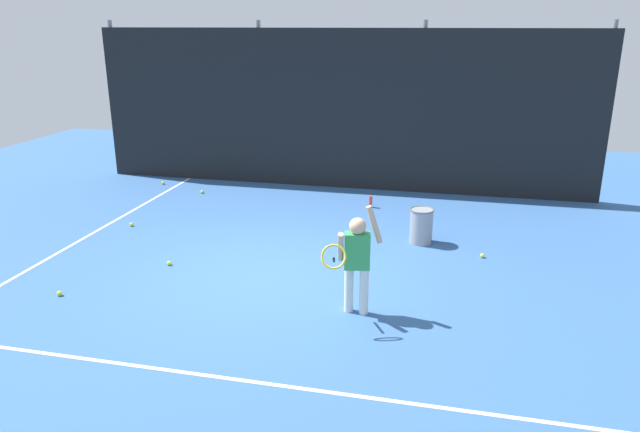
{
  "coord_description": "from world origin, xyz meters",
  "views": [
    {
      "loc": [
        2.41,
        -7.27,
        3.34
      ],
      "look_at": [
        0.69,
        0.17,
        0.85
      ],
      "focal_mm": 33.24,
      "sensor_mm": 36.0,
      "label": 1
    }
  ],
  "objects_px": {
    "tennis_ball_4": "(132,224)",
    "water_bottle": "(371,202)",
    "tennis_player": "(356,257)",
    "tennis_ball_5": "(163,183)",
    "tennis_ball_3": "(169,263)",
    "tennis_ball_0": "(60,293)",
    "tennis_ball_2": "(482,256)",
    "ball_hopper": "(421,226)",
    "tennis_ball_1": "(202,192)"
  },
  "relations": [
    {
      "from": "tennis_ball_4",
      "to": "water_bottle",
      "type": "bearing_deg",
      "value": 27.8
    },
    {
      "from": "tennis_player",
      "to": "tennis_ball_5",
      "type": "xyz_separation_m",
      "value": [
        -5.1,
        4.98,
        -0.69
      ]
    },
    {
      "from": "water_bottle",
      "to": "tennis_ball_3",
      "type": "relative_size",
      "value": 3.33
    },
    {
      "from": "tennis_ball_0",
      "to": "tennis_ball_2",
      "type": "height_order",
      "value": "same"
    },
    {
      "from": "tennis_ball_3",
      "to": "tennis_ball_5",
      "type": "relative_size",
      "value": 1.0
    },
    {
      "from": "water_bottle",
      "to": "tennis_ball_0",
      "type": "height_order",
      "value": "water_bottle"
    },
    {
      "from": "water_bottle",
      "to": "tennis_ball_5",
      "type": "distance_m",
      "value": 4.69
    },
    {
      "from": "tennis_ball_3",
      "to": "water_bottle",
      "type": "bearing_deg",
      "value": 55.13
    },
    {
      "from": "ball_hopper",
      "to": "water_bottle",
      "type": "height_order",
      "value": "ball_hopper"
    },
    {
      "from": "tennis_player",
      "to": "tennis_ball_4",
      "type": "relative_size",
      "value": 20.46
    },
    {
      "from": "tennis_ball_0",
      "to": "tennis_ball_1",
      "type": "distance_m",
      "value": 4.9
    },
    {
      "from": "ball_hopper",
      "to": "tennis_ball_1",
      "type": "relative_size",
      "value": 8.52
    },
    {
      "from": "tennis_ball_1",
      "to": "tennis_ball_2",
      "type": "bearing_deg",
      "value": -22.81
    },
    {
      "from": "tennis_ball_2",
      "to": "tennis_ball_4",
      "type": "xyz_separation_m",
      "value": [
        -5.87,
        0.12,
        0.0
      ]
    },
    {
      "from": "tennis_ball_3",
      "to": "tennis_ball_4",
      "type": "distance_m",
      "value": 2.04
    },
    {
      "from": "tennis_ball_4",
      "to": "tennis_ball_1",
      "type": "bearing_deg",
      "value": 81.24
    },
    {
      "from": "tennis_player",
      "to": "tennis_ball_5",
      "type": "relative_size",
      "value": 20.46
    },
    {
      "from": "tennis_ball_0",
      "to": "tennis_ball_3",
      "type": "distance_m",
      "value": 1.54
    },
    {
      "from": "ball_hopper",
      "to": "tennis_ball_0",
      "type": "bearing_deg",
      "value": -145.54
    },
    {
      "from": "tennis_ball_4",
      "to": "tennis_ball_5",
      "type": "height_order",
      "value": "same"
    },
    {
      "from": "water_bottle",
      "to": "tennis_ball_3",
      "type": "height_order",
      "value": "water_bottle"
    },
    {
      "from": "tennis_player",
      "to": "tennis_ball_1",
      "type": "bearing_deg",
      "value": 120.55
    },
    {
      "from": "tennis_player",
      "to": "ball_hopper",
      "type": "distance_m",
      "value": 2.72
    },
    {
      "from": "tennis_player",
      "to": "water_bottle",
      "type": "height_order",
      "value": "tennis_player"
    },
    {
      "from": "tennis_player",
      "to": "tennis_ball_0",
      "type": "distance_m",
      "value": 3.87
    },
    {
      "from": "tennis_ball_1",
      "to": "tennis_ball_4",
      "type": "xyz_separation_m",
      "value": [
        -0.34,
        -2.21,
        0.0
      ]
    },
    {
      "from": "ball_hopper",
      "to": "water_bottle",
      "type": "relative_size",
      "value": 2.55
    },
    {
      "from": "water_bottle",
      "to": "tennis_ball_5",
      "type": "relative_size",
      "value": 3.33
    },
    {
      "from": "tennis_ball_5",
      "to": "tennis_ball_3",
      "type": "bearing_deg",
      "value": -61.7
    },
    {
      "from": "tennis_ball_1",
      "to": "tennis_ball_4",
      "type": "height_order",
      "value": "same"
    },
    {
      "from": "ball_hopper",
      "to": "tennis_ball_1",
      "type": "xyz_separation_m",
      "value": [
        -4.58,
        1.89,
        -0.26
      ]
    },
    {
      "from": "water_bottle",
      "to": "tennis_ball_2",
      "type": "bearing_deg",
      "value": -47.01
    },
    {
      "from": "tennis_ball_3",
      "to": "tennis_ball_4",
      "type": "xyz_separation_m",
      "value": [
        -1.44,
        1.44,
        0.0
      ]
    },
    {
      "from": "tennis_ball_1",
      "to": "tennis_ball_4",
      "type": "relative_size",
      "value": 1.0
    },
    {
      "from": "tennis_ball_1",
      "to": "tennis_ball_3",
      "type": "distance_m",
      "value": 3.81
    },
    {
      "from": "tennis_ball_4",
      "to": "tennis_ball_5",
      "type": "distance_m",
      "value": 2.8
    },
    {
      "from": "tennis_player",
      "to": "ball_hopper",
      "type": "height_order",
      "value": "tennis_player"
    },
    {
      "from": "tennis_ball_1",
      "to": "tennis_player",
      "type": "bearing_deg",
      "value": -48.57
    },
    {
      "from": "tennis_ball_3",
      "to": "tennis_ball_5",
      "type": "distance_m",
      "value": 4.69
    },
    {
      "from": "water_bottle",
      "to": "tennis_ball_3",
      "type": "xyz_separation_m",
      "value": [
        -2.42,
        -3.48,
        -0.08
      ]
    },
    {
      "from": "ball_hopper",
      "to": "tennis_ball_5",
      "type": "relative_size",
      "value": 8.52
    },
    {
      "from": "water_bottle",
      "to": "tennis_ball_5",
      "type": "bearing_deg",
      "value": 172.06
    },
    {
      "from": "ball_hopper",
      "to": "tennis_ball_4",
      "type": "relative_size",
      "value": 8.52
    },
    {
      "from": "tennis_ball_2",
      "to": "tennis_ball_5",
      "type": "xyz_separation_m",
      "value": [
        -6.65,
        2.8,
        0.0
      ]
    },
    {
      "from": "tennis_ball_2",
      "to": "tennis_ball_4",
      "type": "height_order",
      "value": "same"
    },
    {
      "from": "tennis_ball_0",
      "to": "tennis_ball_3",
      "type": "relative_size",
      "value": 1.0
    },
    {
      "from": "tennis_player",
      "to": "tennis_ball_4",
      "type": "height_order",
      "value": "tennis_player"
    },
    {
      "from": "tennis_ball_5",
      "to": "ball_hopper",
      "type": "bearing_deg",
      "value": -22.49
    },
    {
      "from": "tennis_ball_1",
      "to": "tennis_ball_5",
      "type": "distance_m",
      "value": 1.22
    },
    {
      "from": "tennis_ball_3",
      "to": "tennis_ball_5",
      "type": "bearing_deg",
      "value": 118.3
    }
  ]
}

